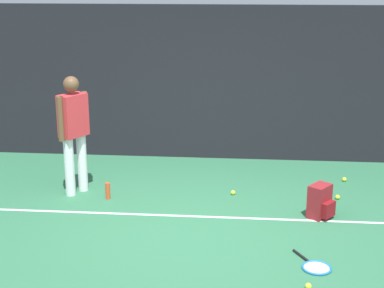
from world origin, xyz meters
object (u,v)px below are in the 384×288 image
tennis_ball_far_left (308,286)px  tennis_player (74,128)px  tennis_ball_near_player (344,179)px  tennis_ball_by_fence (233,193)px  tennis_ball_mid_court (338,197)px  water_bottle (108,191)px  backpack (321,202)px  tennis_racket (315,267)px

tennis_ball_far_left → tennis_player: bearing=141.6°
tennis_ball_near_player → tennis_ball_by_fence: size_ratio=1.00×
tennis_ball_mid_court → water_bottle: 3.23m
backpack → tennis_ball_near_player: bearing=17.2°
backpack → tennis_ball_near_player: (0.53, 1.39, -0.18)m
tennis_racket → backpack: bearing=142.6°
tennis_ball_far_left → backpack: bearing=79.8°
tennis_racket → tennis_ball_mid_court: 2.10m
tennis_ball_near_player → tennis_ball_far_left: (-0.87, -3.24, 0.00)m
tennis_ball_by_fence → tennis_player: bearing=-177.3°
tennis_racket → tennis_ball_near_player: bearing=136.2°
backpack → tennis_ball_mid_court: size_ratio=6.67×
backpack → water_bottle: bearing=120.6°
tennis_racket → tennis_ball_far_left: (-0.12, -0.46, 0.02)m
tennis_ball_mid_court → tennis_ball_far_left: size_ratio=1.00×
backpack → tennis_ball_mid_court: 0.74m
tennis_ball_by_fence → water_bottle: size_ratio=0.28×
tennis_player → water_bottle: size_ratio=7.27×
backpack → water_bottle: backpack is taller
backpack → water_bottle: 2.92m
backpack → tennis_ball_by_fence: bearing=97.0°
water_bottle → tennis_ball_mid_court: bearing=4.6°
tennis_racket → tennis_ball_far_left: size_ratio=9.43×
tennis_racket → water_bottle: (-2.68, 1.77, 0.10)m
tennis_ball_mid_court → backpack: bearing=-116.7°
backpack → tennis_ball_far_left: bearing=-152.0°
tennis_ball_by_fence → water_bottle: (-1.75, -0.31, 0.08)m
tennis_racket → tennis_ball_mid_court: bearing=136.5°
tennis_ball_mid_court → tennis_ball_far_left: bearing=-104.7°
tennis_ball_near_player → tennis_ball_far_left: bearing=-105.0°
tennis_racket → tennis_ball_by_fence: 2.27m
tennis_ball_mid_court → water_bottle: (-3.22, -0.26, 0.08)m
tennis_ball_far_left → tennis_racket: bearing=75.4°
tennis_player → water_bottle: (0.50, -0.20, -0.85)m
tennis_player → tennis_ball_near_player: bearing=-46.2°
tennis_racket → tennis_ball_near_player: tennis_ball_near_player is taller
backpack → tennis_ball_by_fence: 1.35m
tennis_ball_by_fence → tennis_ball_mid_court: (1.47, -0.04, 0.00)m
tennis_player → water_bottle: 1.01m
tennis_player → tennis_ball_mid_court: size_ratio=25.76×
tennis_player → tennis_ball_by_fence: 2.44m
tennis_ball_near_player → water_bottle: water_bottle is taller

